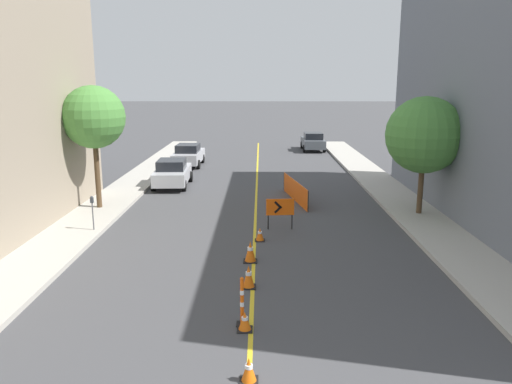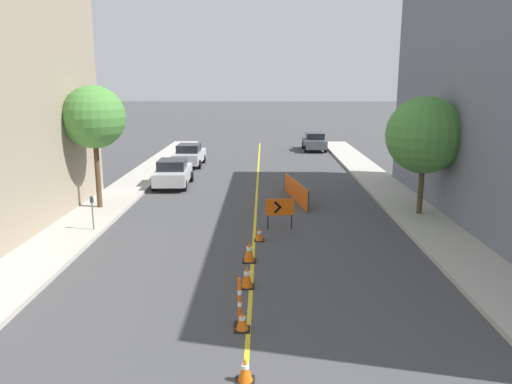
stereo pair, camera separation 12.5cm
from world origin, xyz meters
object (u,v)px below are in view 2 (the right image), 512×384
(traffic_cone_second, at_px, (242,321))
(traffic_cone_nearest, at_px, (245,370))
(delineator_post_front, at_px, (240,304))
(parked_car_curb_far, at_px, (314,141))
(parking_meter_near_curb, at_px, (92,206))
(traffic_cone_third, at_px, (247,277))
(traffic_cone_fifth, at_px, (259,234))
(street_tree_left_near, at_px, (94,117))
(parked_car_curb_mid, at_px, (190,155))
(street_tree_right_near, at_px, (425,135))
(arrow_barricade_primary, at_px, (280,208))
(traffic_cone_fourth, at_px, (249,251))
(parked_car_curb_near, at_px, (173,173))

(traffic_cone_second, bearing_deg, traffic_cone_nearest, -86.10)
(delineator_post_front, bearing_deg, parked_car_curb_far, 81.11)
(parked_car_curb_far, xyz_separation_m, parking_meter_near_curb, (-11.30, -24.79, 0.34))
(traffic_cone_third, bearing_deg, parking_meter_near_curb, 140.19)
(traffic_cone_fifth, relative_size, street_tree_left_near, 0.09)
(street_tree_left_near, bearing_deg, parked_car_curb_mid, 79.22)
(traffic_cone_third, xyz_separation_m, street_tree_left_near, (-7.28, 8.97, 4.03))
(street_tree_right_near, bearing_deg, traffic_cone_third, -133.06)
(arrow_barricade_primary, relative_size, parked_car_curb_mid, 0.30)
(traffic_cone_nearest, distance_m, traffic_cone_fifth, 9.20)
(traffic_cone_nearest, relative_size, delineator_post_front, 0.42)
(traffic_cone_nearest, distance_m, delineator_post_front, 2.46)
(traffic_cone_fifth, relative_size, parked_car_curb_mid, 0.12)
(traffic_cone_fourth, xyz_separation_m, arrow_barricade_primary, (1.15, 3.81, 0.54))
(delineator_post_front, bearing_deg, street_tree_left_near, 122.39)
(traffic_cone_third, xyz_separation_m, parking_meter_near_curb, (-6.34, 5.29, 0.80))
(parked_car_curb_far, bearing_deg, parking_meter_near_curb, -114.88)
(traffic_cone_nearest, xyz_separation_m, traffic_cone_second, (-0.15, 2.15, -0.02))
(parking_meter_near_curb, bearing_deg, traffic_cone_nearest, -57.27)
(parking_meter_near_curb, xyz_separation_m, street_tree_left_near, (-0.94, 3.69, 3.23))
(traffic_cone_fourth, distance_m, street_tree_left_near, 10.74)
(parked_car_curb_near, height_order, parked_car_curb_mid, same)
(street_tree_left_near, relative_size, street_tree_right_near, 1.09)
(parking_meter_near_curb, bearing_deg, street_tree_left_near, 104.26)
(traffic_cone_fourth, distance_m, arrow_barricade_primary, 4.02)
(traffic_cone_third, height_order, street_tree_right_near, street_tree_right_near)
(traffic_cone_second, distance_m, parked_car_curb_far, 33.07)
(traffic_cone_second, distance_m, traffic_cone_third, 2.61)
(arrow_barricade_primary, bearing_deg, parked_car_curb_mid, 106.00)
(traffic_cone_second, height_order, traffic_cone_third, traffic_cone_third)
(traffic_cone_nearest, bearing_deg, traffic_cone_fifth, 88.68)
(traffic_cone_second, bearing_deg, arrow_barricade_primary, 82.14)
(traffic_cone_fourth, height_order, parked_car_curb_near, parked_car_curb_near)
(delineator_post_front, xyz_separation_m, street_tree_left_near, (-7.17, 11.30, 3.82))
(traffic_cone_nearest, relative_size, parking_meter_near_curb, 0.38)
(street_tree_right_near, bearing_deg, parked_car_curb_near, 152.11)
(traffic_cone_second, bearing_deg, parking_meter_near_curb, 128.64)
(arrow_barricade_primary, distance_m, street_tree_left_near, 9.60)
(parked_car_curb_near, distance_m, parking_meter_near_curb, 9.40)
(parked_car_curb_far, distance_m, street_tree_left_near, 24.66)
(street_tree_left_near, bearing_deg, traffic_cone_second, -57.96)
(traffic_cone_nearest, distance_m, street_tree_left_near, 16.13)
(delineator_post_front, bearing_deg, traffic_cone_fourth, 88.58)
(traffic_cone_third, distance_m, parking_meter_near_curb, 8.29)
(traffic_cone_nearest, relative_size, street_tree_right_near, 0.10)
(delineator_post_front, height_order, street_tree_left_near, street_tree_left_near)
(traffic_cone_nearest, relative_size, parked_car_curb_near, 0.12)
(traffic_cone_third, relative_size, traffic_cone_fourth, 0.95)
(traffic_cone_third, distance_m, delineator_post_front, 2.34)
(traffic_cone_third, distance_m, parked_car_curb_mid, 22.24)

